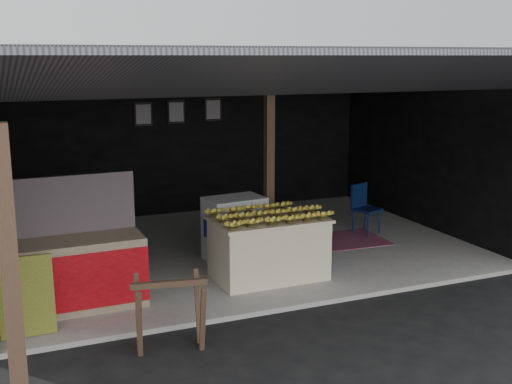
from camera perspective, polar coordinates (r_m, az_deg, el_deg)
name	(u,v)px	position (r m, az deg, el deg)	size (l,w,h in m)	color
ground	(311,308)	(7.73, 4.89, -10.20)	(80.00, 80.00, 0.00)	black
concrete_slab	(235,248)	(9.87, -1.88, -5.00)	(7.00, 5.00, 0.06)	gray
shophouse	(227,111)	(9.77, -2.63, 7.20)	(7.40, 7.29, 3.02)	black
banana_table	(269,248)	(8.39, 1.13, -4.99)	(1.47, 0.91, 0.81)	silver
banana_pile	(269,212)	(8.26, 1.14, -1.80)	(1.35, 0.81, 0.16)	gold
white_crate	(235,228)	(9.14, -1.91, -3.26)	(0.87, 0.64, 0.90)	white
neighbor_stall	(79,269)	(7.70, -15.48, -6.62)	(1.48, 0.70, 1.51)	#998466
green_signboard	(26,296)	(7.13, -19.75, -8.74)	(0.56, 0.04, 0.84)	black
sawhorse	(170,307)	(6.54, -7.69, -10.09)	(0.76, 0.76, 0.74)	#513828
water_barrel	(309,246)	(9.07, 4.74, -4.81)	(0.33, 0.33, 0.48)	navy
plastic_chair	(363,204)	(10.64, 9.50, -1.10)	(0.49, 0.49, 0.81)	#0B183C
magenta_rug	(337,241)	(10.21, 7.24, -4.31)	(1.50, 1.00, 0.01)	maroon
picture_frames	(178,112)	(11.70, -6.95, 7.09)	(1.62, 0.04, 0.46)	black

